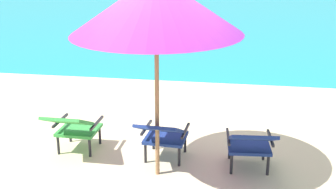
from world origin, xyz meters
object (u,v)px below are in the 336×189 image
(lounge_chair_right, at_px, (251,143))
(beach_umbrella_center, at_px, (156,5))
(lounge_chair_left, at_px, (74,126))
(lounge_chair_center, at_px, (163,134))

(lounge_chair_right, distance_m, beach_umbrella_center, 1.99)
(lounge_chair_left, xyz_separation_m, lounge_chair_center, (1.20, -0.06, 0.00))
(beach_umbrella_center, bearing_deg, lounge_chair_right, 10.77)
(lounge_chair_center, relative_size, beach_umbrella_center, 0.37)
(beach_umbrella_center, bearing_deg, lounge_chair_left, 163.09)
(lounge_chair_center, bearing_deg, beach_umbrella_center, -92.06)
(lounge_chair_left, xyz_separation_m, beach_umbrella_center, (1.19, -0.36, 1.64))
(lounge_chair_left, bearing_deg, lounge_chair_center, -2.88)
(lounge_chair_left, distance_m, lounge_chair_right, 2.30)
(lounge_chair_left, distance_m, beach_umbrella_center, 2.06)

